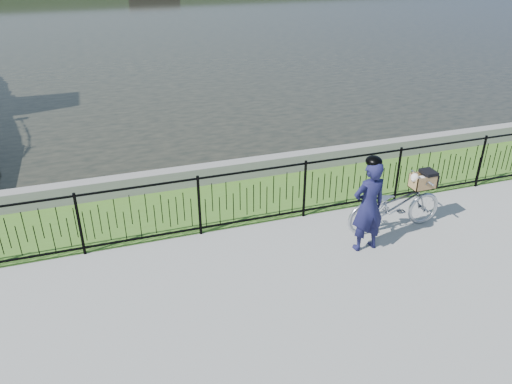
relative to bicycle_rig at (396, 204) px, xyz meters
name	(u,v)px	position (x,y,z in m)	size (l,w,h in m)	color
ground	(285,274)	(-2.37, -0.68, -0.50)	(120.00, 120.00, 0.00)	gray
grass_strip	(238,200)	(-2.37, 1.92, -0.49)	(60.00, 2.00, 0.01)	#426F22
water	(117,10)	(-2.37, 32.32, -0.50)	(120.00, 120.00, 0.00)	#27271D
quay_wall	(225,172)	(-2.37, 2.92, -0.30)	(60.00, 0.30, 0.40)	gray
fence	(254,197)	(-2.37, 0.92, 0.08)	(14.00, 0.06, 1.15)	black
bicycle_rig	(396,204)	(0.00, 0.00, 0.00)	(1.85, 0.64, 1.09)	#AEB3BA
cyclist	(369,205)	(-0.82, -0.41, 0.34)	(0.61, 0.42, 1.69)	#17173F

